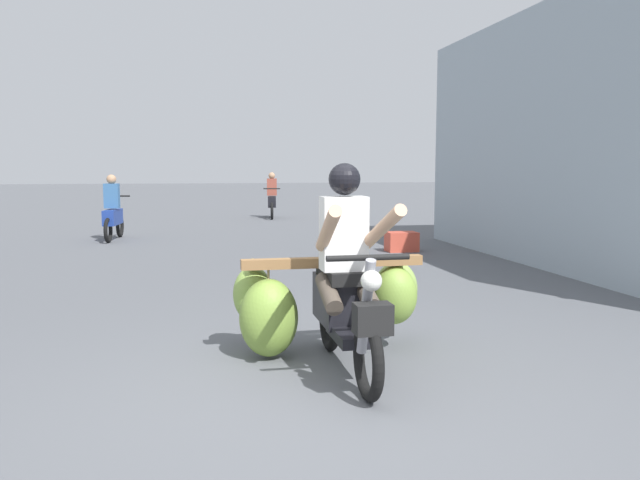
{
  "coord_description": "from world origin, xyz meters",
  "views": [
    {
      "loc": [
        -0.71,
        -3.91,
        1.55
      ],
      "look_at": [
        0.42,
        1.65,
        0.9
      ],
      "focal_mm": 35.83,
      "sensor_mm": 36.0,
      "label": 1
    }
  ],
  "objects_px": {
    "motorbike_distant_ahead_left": "(113,214)",
    "motorbike_distant_ahead_right": "(272,200)",
    "produce_crate": "(402,242)",
    "motorbike_main_loaded": "(331,294)"
  },
  "relations": [
    {
      "from": "produce_crate",
      "to": "motorbike_distant_ahead_right",
      "type": "bearing_deg",
      "value": 99.33
    },
    {
      "from": "motorbike_distant_ahead_left",
      "to": "motorbike_distant_ahead_right",
      "type": "height_order",
      "value": "same"
    },
    {
      "from": "motorbike_main_loaded",
      "to": "motorbike_distant_ahead_left",
      "type": "bearing_deg",
      "value": 106.43
    },
    {
      "from": "motorbike_main_loaded",
      "to": "produce_crate",
      "type": "relative_size",
      "value": 3.21
    },
    {
      "from": "motorbike_main_loaded",
      "to": "motorbike_distant_ahead_left",
      "type": "distance_m",
      "value": 9.61
    },
    {
      "from": "motorbike_distant_ahead_left",
      "to": "motorbike_distant_ahead_right",
      "type": "relative_size",
      "value": 1.0
    },
    {
      "from": "motorbike_main_loaded",
      "to": "motorbike_distant_ahead_right",
      "type": "xyz_separation_m",
      "value": [
        1.36,
        14.59,
        0.03
      ]
    },
    {
      "from": "produce_crate",
      "to": "motorbike_distant_ahead_left",
      "type": "bearing_deg",
      "value": 151.65
    },
    {
      "from": "motorbike_distant_ahead_right",
      "to": "motorbike_distant_ahead_left",
      "type": "bearing_deg",
      "value": -127.18
    },
    {
      "from": "motorbike_main_loaded",
      "to": "motorbike_distant_ahead_left",
      "type": "relative_size",
      "value": 1.11
    }
  ]
}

